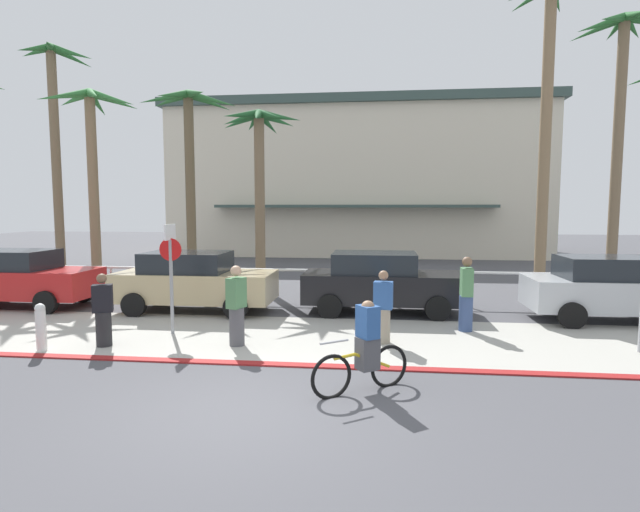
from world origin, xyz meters
The scene contains 22 objects.
ground_plane centered at (0.00, 10.00, 0.00)m, with size 80.00×80.00×0.00m, color #4C4C51.
sidewalk_strip centered at (0.00, 4.20, 0.01)m, with size 44.00×4.00×0.02m, color #ADAAA0.
curb_paint centered at (0.00, 2.20, 0.01)m, with size 44.00×0.24×0.03m, color maroon.
building_backdrop centered at (0.52, 26.78, 4.66)m, with size 23.00×10.98×9.29m.
rail_fence centered at (0.00, 8.50, 0.84)m, with size 26.82×0.08×1.04m.
stop_sign_bike_lane centered at (-2.81, 4.20, 1.68)m, with size 0.52×0.56×2.56m.
bollard_1 centered at (-4.90, 2.53, 0.52)m, with size 0.20×0.20×1.00m.
palm_tree_1 centered at (-10.85, 12.23, 6.57)m, with size 3.03×3.16×9.34m.
palm_tree_2 centered at (-8.40, 10.60, 5.44)m, with size 3.44×3.38×7.18m.
palm_tree_3 centered at (-5.13, 11.61, 5.52)m, with size 3.63×3.45×7.29m.
palm_tree_4 centered at (-2.26, 10.74, 4.94)m, with size 3.01×3.36×6.35m.
palm_tree_5 centered at (7.25, 10.45, 6.91)m, with size 2.73×2.96×10.07m.
palm_tree_6 centered at (10.27, 12.31, 7.10)m, with size 3.30×3.05×9.63m.
car_red_0 centered at (-8.62, 6.78, 0.87)m, with size 4.40×2.02×1.69m.
car_tan_1 centered at (-3.23, 6.74, 0.87)m, with size 4.40×2.02×1.69m.
car_black_2 centered at (2.02, 7.16, 0.87)m, with size 4.40×2.02×1.69m.
car_silver_3 centered at (7.97, 6.69, 0.87)m, with size 4.40×2.02×1.69m.
cyclist_yellow_0 centered at (1.74, 1.06, 0.69)m, with size 1.52×1.10×1.50m.
pedestrian_0 centered at (-3.82, 3.01, 0.71)m, with size 0.47×0.42×1.57m.
pedestrian_1 centered at (2.05, 3.94, 0.73)m, with size 0.43×0.36×1.60m.
pedestrian_2 centered at (-1.04, 3.37, 0.80)m, with size 0.41×0.47×1.73m.
pedestrian_3 centered at (4.01, 5.23, 0.83)m, with size 0.32×0.40×1.79m.
Camera 1 is at (1.92, -6.84, 2.95)m, focal length 28.28 mm.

